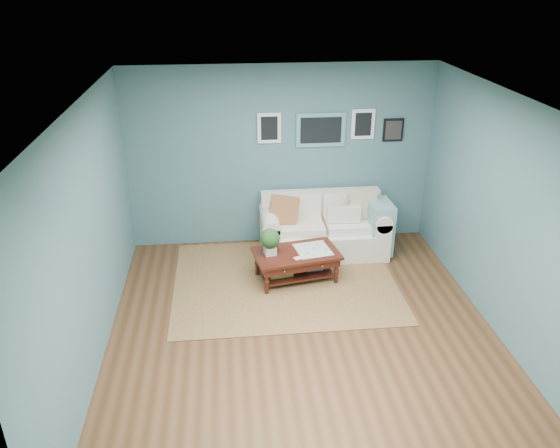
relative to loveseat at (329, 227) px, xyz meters
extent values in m
plane|color=brown|center=(-0.66, -2.03, -0.39)|extent=(5.00, 5.00, 0.00)
plane|color=white|center=(-0.66, -2.03, 2.31)|extent=(5.00, 5.00, 0.00)
cube|color=slate|center=(-0.66, 0.47, 0.96)|extent=(4.50, 0.02, 2.70)
cube|color=slate|center=(-0.66, -4.53, 0.96)|extent=(4.50, 0.02, 2.70)
cube|color=slate|center=(-2.91, -2.03, 0.96)|extent=(0.02, 5.00, 2.70)
cube|color=slate|center=(1.59, -2.03, 0.96)|extent=(0.02, 5.00, 2.70)
cube|color=#5C939A|center=(-0.08, 0.45, 1.36)|extent=(0.72, 0.03, 0.50)
cube|color=black|center=(-0.08, 0.43, 1.36)|extent=(0.60, 0.01, 0.38)
cube|color=white|center=(-0.83, 0.45, 1.41)|extent=(0.34, 0.03, 0.44)
cube|color=white|center=(0.54, 0.45, 1.43)|extent=(0.34, 0.03, 0.44)
cube|color=black|center=(1.00, 0.45, 1.33)|extent=(0.30, 0.03, 0.34)
cube|color=brown|center=(-0.75, -0.82, -0.39)|extent=(2.98, 2.38, 0.01)
cube|color=silver|center=(-0.08, -0.04, -0.19)|extent=(1.36, 0.85, 0.40)
cube|color=silver|center=(-0.08, 0.29, 0.24)|extent=(1.79, 0.21, 0.46)
cube|color=silver|center=(-0.88, -0.04, -0.10)|extent=(0.23, 0.85, 0.60)
cube|color=silver|center=(0.71, -0.04, -0.10)|extent=(0.23, 0.85, 0.60)
cylinder|color=silver|center=(-0.88, -0.04, 0.20)|extent=(0.25, 0.85, 0.25)
cylinder|color=silver|center=(0.71, -0.04, 0.20)|extent=(0.25, 0.85, 0.25)
cube|color=silver|center=(-0.45, -0.09, 0.07)|extent=(0.69, 0.54, 0.12)
cube|color=silver|center=(0.28, -0.09, 0.07)|extent=(0.69, 0.54, 0.12)
cube|color=silver|center=(-0.45, 0.18, 0.31)|extent=(0.69, 0.12, 0.35)
cube|color=silver|center=(0.28, 0.18, 0.31)|extent=(0.69, 0.12, 0.35)
cube|color=#B45F37|center=(-0.68, -0.08, 0.35)|extent=(0.46, 0.17, 0.46)
cube|color=beige|center=(0.49, -0.02, 0.35)|extent=(0.45, 0.17, 0.44)
cube|color=beige|center=(0.19, -0.13, 0.26)|extent=(0.48, 0.12, 0.23)
cube|color=#73A29E|center=(0.71, -0.15, 0.05)|extent=(0.33, 0.53, 0.77)
cube|color=#321009|center=(-0.58, -0.77, 0.01)|extent=(1.22, 0.84, 0.04)
cube|color=#321009|center=(-0.58, -0.77, -0.07)|extent=(1.13, 0.76, 0.11)
cube|color=#321009|center=(-0.58, -0.77, -0.29)|extent=(1.02, 0.65, 0.02)
sphere|color=gold|center=(-0.79, -1.11, -0.07)|extent=(0.03, 0.03, 0.03)
sphere|color=gold|center=(-0.27, -1.02, -0.07)|extent=(0.03, 0.03, 0.03)
cylinder|color=#321009|center=(-1.02, -1.11, -0.20)|extent=(0.06, 0.06, 0.38)
cylinder|color=#321009|center=(-0.06, -0.93, -0.20)|extent=(0.06, 0.06, 0.38)
cylinder|color=#321009|center=(-1.11, -0.61, -0.20)|extent=(0.06, 0.06, 0.38)
cylinder|color=#321009|center=(-0.15, -0.44, -0.20)|extent=(0.06, 0.06, 0.38)
cube|color=beige|center=(-0.94, -0.79, 0.08)|extent=(0.17, 0.17, 0.11)
sphere|color=#1D441B|center=(-0.94, -0.79, 0.26)|extent=(0.26, 0.26, 0.26)
cube|color=silver|center=(-0.35, -0.73, 0.03)|extent=(0.52, 0.52, 0.01)
cube|color=tan|center=(-0.81, -0.81, -0.18)|extent=(0.35, 0.28, 0.19)
cube|color=#255593|center=(-0.33, -0.71, -0.22)|extent=(0.25, 0.21, 0.10)
camera|label=1|loc=(-1.47, -7.18, 3.50)|focal=35.00mm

